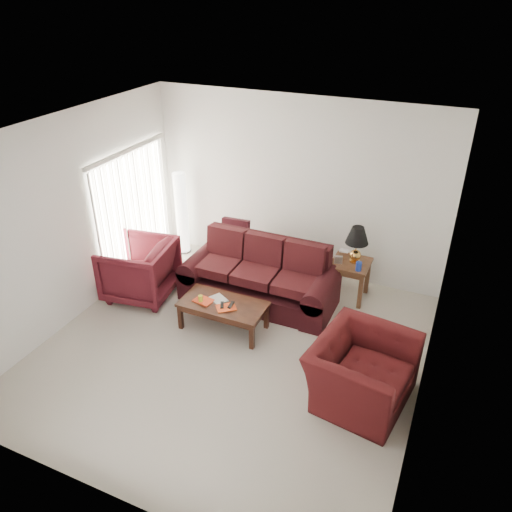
{
  "coord_description": "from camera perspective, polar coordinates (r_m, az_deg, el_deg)",
  "views": [
    {
      "loc": [
        2.52,
        -4.82,
        4.51
      ],
      "look_at": [
        0.0,
        0.85,
        1.05
      ],
      "focal_mm": 35.0,
      "sensor_mm": 36.0,
      "label": 1
    }
  ],
  "objects": [
    {
      "name": "remote_b",
      "position": [
        7.11,
        -2.87,
        -5.59
      ],
      "size": [
        0.06,
        0.17,
        0.02
      ],
      "primitive_type": "cube",
      "rotation": [
        0.0,
        0.0,
        0.09
      ],
      "color": "black",
      "rests_on": "coffee_table"
    },
    {
      "name": "armchair_left",
      "position": [
        8.12,
        -13.16,
        -1.52
      ],
      "size": [
        1.17,
        1.15,
        0.94
      ],
      "primitive_type": "imported",
      "rotation": [
        0.0,
        0.0,
        -1.42
      ],
      "color": "#471018",
      "rests_on": "ground"
    },
    {
      "name": "clock",
      "position": [
        7.83,
        9.4,
        -0.42
      ],
      "size": [
        0.13,
        0.08,
        0.12
      ],
      "primitive_type": "cube",
      "rotation": [
        0.0,
        0.0,
        0.27
      ],
      "color": "silver",
      "rests_on": "end_table"
    },
    {
      "name": "remote_a",
      "position": [
        7.12,
        -3.9,
        -5.6
      ],
      "size": [
        0.11,
        0.16,
        0.02
      ],
      "primitive_type": "cube",
      "rotation": [
        0.0,
        0.0,
        0.46
      ],
      "color": "black",
      "rests_on": "coffee_table"
    },
    {
      "name": "yellow_glass",
      "position": [
        7.22,
        -6.36,
        -4.89
      ],
      "size": [
        0.07,
        0.07,
        0.11
      ],
      "primitive_type": "cylinder",
      "rotation": [
        0.0,
        0.0,
        0.18
      ],
      "color": "#CED42F",
      "rests_on": "coffee_table"
    },
    {
      "name": "blinds",
      "position": [
        8.58,
        -13.73,
        4.71
      ],
      "size": [
        0.1,
        2.0,
        2.16
      ],
      "primitive_type": "cube",
      "color": "silver",
      "rests_on": "ground"
    },
    {
      "name": "blue_canister",
      "position": [
        7.68,
        11.65,
        -1.16
      ],
      "size": [
        0.1,
        0.1,
        0.14
      ],
      "primitive_type": "cylinder",
      "rotation": [
        0.0,
        0.0,
        -0.07
      ],
      "color": "#17339B",
      "rests_on": "end_table"
    },
    {
      "name": "armchair_right",
      "position": [
        6.25,
        11.96,
        -12.76
      ],
      "size": [
        1.26,
        1.39,
        0.8
      ],
      "primitive_type": "imported",
      "rotation": [
        0.0,
        0.0,
        1.41
      ],
      "color": "#3D0E0F",
      "rests_on": "ground"
    },
    {
      "name": "magazine_red",
      "position": [
        7.26,
        -6.03,
        -5.09
      ],
      "size": [
        0.3,
        0.25,
        0.02
      ],
      "primitive_type": "cube",
      "rotation": [
        0.0,
        0.0,
        -0.17
      ],
      "color": "red",
      "rests_on": "coffee_table"
    },
    {
      "name": "floor",
      "position": [
        7.07,
        -2.85,
        -10.56
      ],
      "size": [
        5.0,
        5.0,
        0.0
      ],
      "primitive_type": "plane",
      "color": "#B8AD9D",
      "rests_on": "ground"
    },
    {
      "name": "sofa",
      "position": [
        7.75,
        0.28,
        -2.1
      ],
      "size": [
        2.43,
        1.11,
        0.98
      ],
      "primitive_type": null,
      "rotation": [
        0.0,
        0.0,
        0.03
      ],
      "color": "black",
      "rests_on": "ground"
    },
    {
      "name": "magazine_orange",
      "position": [
        7.09,
        -3.45,
        -5.89
      ],
      "size": [
        0.34,
        0.33,
        0.02
      ],
      "primitive_type": "cube",
      "rotation": [
        0.0,
        0.0,
        0.7
      ],
      "color": "#E4491A",
      "rests_on": "coffee_table"
    },
    {
      "name": "picture_frame",
      "position": [
        8.05,
        10.06,
        0.6
      ],
      "size": [
        0.15,
        0.18,
        0.06
      ],
      "primitive_type": "cube",
      "rotation": [
        1.36,
        0.0,
        0.06
      ],
      "color": "white",
      "rests_on": "end_table"
    },
    {
      "name": "floor_lamp",
      "position": [
        9.18,
        -8.51,
        4.87
      ],
      "size": [
        0.29,
        0.29,
        1.57
      ],
      "primitive_type": null,
      "rotation": [
        0.0,
        0.0,
        0.14
      ],
      "color": "white",
      "rests_on": "ground"
    },
    {
      "name": "table_lamp",
      "position": [
        7.8,
        11.4,
        1.27
      ],
      "size": [
        0.4,
        0.4,
        0.6
      ],
      "primitive_type": null,
      "rotation": [
        0.0,
        0.0,
        -0.13
      ],
      "color": "#CA8E3F",
      "rests_on": "end_table"
    },
    {
      "name": "magazine_white",
      "position": [
        7.28,
        -4.31,
        -4.94
      ],
      "size": [
        0.32,
        0.29,
        0.01
      ],
      "primitive_type": "cube",
      "rotation": [
        0.0,
        0.0,
        -0.53
      ],
      "color": "beige",
      "rests_on": "coffee_table"
    },
    {
      "name": "end_table",
      "position": [
        8.08,
        10.61,
        -2.67
      ],
      "size": [
        0.62,
        0.62,
        0.64
      ],
      "primitive_type": null,
      "rotation": [
        0.0,
        0.0,
        -0.07
      ],
      "color": "#462B18",
      "rests_on": "ground"
    },
    {
      "name": "coffee_table",
      "position": [
        7.32,
        -3.73,
        -6.81
      ],
      "size": [
        1.38,
        0.98,
        0.44
      ],
      "primitive_type": null,
      "rotation": [
        0.0,
        0.0,
        -0.32
      ],
      "color": "black",
      "rests_on": "ground"
    },
    {
      "name": "throw_pillow",
      "position": [
        8.4,
        -2.38,
        2.7
      ],
      "size": [
        0.48,
        0.26,
        0.48
      ],
      "primitive_type": "cube",
      "rotation": [
        -0.21,
        0.0,
        0.06
      ],
      "color": "black",
      "rests_on": "sofa"
    }
  ]
}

